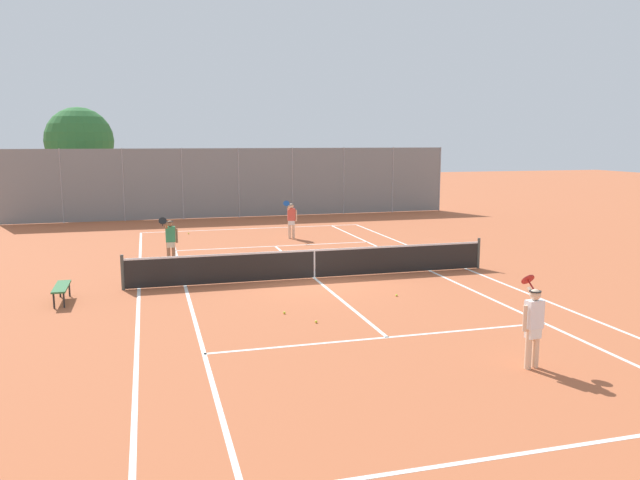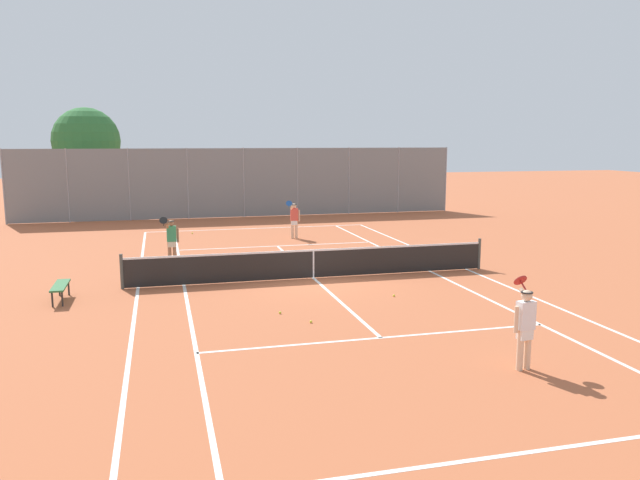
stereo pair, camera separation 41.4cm
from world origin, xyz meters
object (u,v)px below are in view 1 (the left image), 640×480
(loose_tennis_ball_3, at_px, (293,230))
(loose_tennis_ball_5, at_px, (396,295))
(tree_behind_left, at_px, (79,143))
(courtside_bench, at_px, (61,288))
(player_far_left, at_px, (171,239))
(loose_tennis_ball_0, at_px, (526,326))
(loose_tennis_ball_4, at_px, (316,322))
(loose_tennis_ball_2, at_px, (189,234))
(tennis_net, at_px, (314,263))
(player_near_side, at_px, (533,322))
(loose_tennis_ball_1, at_px, (284,313))
(player_far_right, at_px, (291,218))

(loose_tennis_ball_3, height_order, loose_tennis_ball_5, same)
(tree_behind_left, bearing_deg, courtside_bench, -86.47)
(loose_tennis_ball_3, xyz_separation_m, tree_behind_left, (-10.61, 9.89, 4.26))
(player_far_left, height_order, loose_tennis_ball_0, player_far_left)
(player_far_left, height_order, loose_tennis_ball_3, player_far_left)
(player_far_left, bearing_deg, courtside_bench, -124.11)
(loose_tennis_ball_5, bearing_deg, player_far_left, 132.80)
(player_far_left, height_order, tree_behind_left, tree_behind_left)
(loose_tennis_ball_4, height_order, courtside_bench, courtside_bench)
(loose_tennis_ball_0, xyz_separation_m, loose_tennis_ball_5, (-1.83, 3.66, 0.00))
(loose_tennis_ball_2, distance_m, loose_tennis_ball_3, 5.06)
(tree_behind_left, bearing_deg, player_far_left, -75.18)
(loose_tennis_ball_0, relative_size, courtside_bench, 0.04)
(tennis_net, relative_size, loose_tennis_ball_4, 181.82)
(loose_tennis_ball_4, height_order, tree_behind_left, tree_behind_left)
(courtside_bench, bearing_deg, loose_tennis_ball_3, 51.49)
(loose_tennis_ball_0, xyz_separation_m, loose_tennis_ball_2, (-6.79, 17.44, 0.00))
(player_near_side, height_order, loose_tennis_ball_0, player_near_side)
(loose_tennis_ball_4, relative_size, loose_tennis_ball_5, 1.00)
(loose_tennis_ball_1, distance_m, tree_behind_left, 25.72)
(loose_tennis_ball_5, bearing_deg, courtside_bench, 168.35)
(loose_tennis_ball_4, bearing_deg, loose_tennis_ball_3, 79.00)
(player_far_left, relative_size, loose_tennis_ball_1, 26.88)
(player_far_left, bearing_deg, loose_tennis_ball_1, -71.16)
(tennis_net, xyz_separation_m, tree_behind_left, (-8.87, 20.50, 3.78))
(player_near_side, relative_size, loose_tennis_ball_4, 26.88)
(tennis_net, xyz_separation_m, loose_tennis_ball_0, (3.48, -6.60, -0.48))
(loose_tennis_ball_1, bearing_deg, player_far_right, 76.17)
(tennis_net, bearing_deg, loose_tennis_ball_2, 106.97)
(loose_tennis_ball_4, xyz_separation_m, loose_tennis_ball_5, (2.92, 1.92, 0.00))
(player_near_side, bearing_deg, loose_tennis_ball_4, 128.90)
(loose_tennis_ball_4, distance_m, tree_behind_left, 26.82)
(tennis_net, bearing_deg, tree_behind_left, 113.39)
(loose_tennis_ball_2, bearing_deg, loose_tennis_ball_3, -2.52)
(loose_tennis_ball_5, bearing_deg, loose_tennis_ball_1, -165.18)
(loose_tennis_ball_3, bearing_deg, loose_tennis_ball_2, 177.48)
(loose_tennis_ball_2, bearing_deg, player_near_side, -74.91)
(loose_tennis_ball_4, bearing_deg, courtside_bench, 148.67)
(loose_tennis_ball_3, relative_size, tree_behind_left, 0.01)
(loose_tennis_ball_5, xyz_separation_m, courtside_bench, (-9.19, 1.90, 0.38))
(loose_tennis_ball_4, bearing_deg, player_far_right, 79.62)
(player_far_left, relative_size, tree_behind_left, 0.28)
(loose_tennis_ball_4, bearing_deg, loose_tennis_ball_2, 97.41)
(loose_tennis_ball_2, bearing_deg, tree_behind_left, 119.91)
(player_near_side, xyz_separation_m, courtside_bench, (-9.56, 7.90, -0.52))
(tennis_net, height_order, loose_tennis_ball_2, tennis_net)
(loose_tennis_ball_3, bearing_deg, tree_behind_left, 137.02)
(player_far_right, relative_size, loose_tennis_ball_2, 26.88)
(loose_tennis_ball_2, distance_m, loose_tennis_ball_5, 14.65)
(tennis_net, bearing_deg, loose_tennis_ball_1, -115.53)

